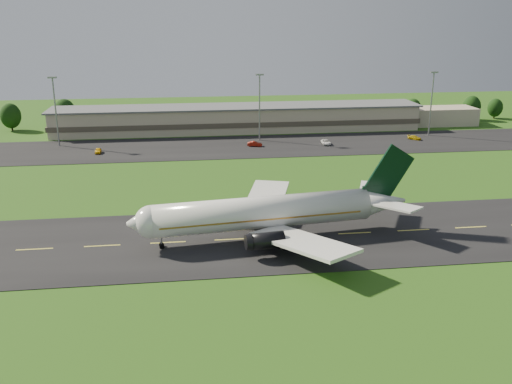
{
  "coord_description": "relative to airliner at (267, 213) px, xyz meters",
  "views": [
    {
      "loc": [
        -19.05,
        -91.65,
        37.51
      ],
      "look_at": [
        -5.71,
        8.0,
        6.0
      ],
      "focal_mm": 40.0,
      "sensor_mm": 36.0,
      "label": 1
    }
  ],
  "objects": [
    {
      "name": "terminal",
      "position": [
        11.17,
        96.08,
        -0.67
      ],
      "size": [
        145.0,
        16.0,
        8.4
      ],
      "color": "#B9A68D",
      "rests_on": "ground"
    },
    {
      "name": "taxiway",
      "position": [
        4.76,
        -0.1,
        -4.61
      ],
      "size": [
        220.0,
        30.0,
        0.1
      ],
      "primitive_type": "cube",
      "color": "black",
      "rests_on": "ground"
    },
    {
      "name": "apron",
      "position": [
        4.76,
        71.9,
        -4.61
      ],
      "size": [
        260.0,
        30.0,
        0.1
      ],
      "primitive_type": "cube",
      "color": "black",
      "rests_on": "ground"
    },
    {
      "name": "light_mast_west",
      "position": [
        -50.24,
        79.9,
        8.08
      ],
      "size": [
        2.4,
        1.2,
        20.35
      ],
      "color": "gray",
      "rests_on": "ground"
    },
    {
      "name": "airliner",
      "position": [
        0.0,
        0.0,
        0.0
      ],
      "size": [
        51.2,
        41.89,
        15.57
      ],
      "rotation": [
        0.0,
        0.0,
        0.12
      ],
      "color": "white",
      "rests_on": "ground"
    },
    {
      "name": "light_mast_centre",
      "position": [
        9.76,
        79.9,
        8.08
      ],
      "size": [
        2.4,
        1.2,
        20.35
      ],
      "color": "gray",
      "rests_on": "ground"
    },
    {
      "name": "service_vehicle_b",
      "position": [
        7.17,
        71.45,
        -3.85
      ],
      "size": [
        4.56,
        2.44,
        1.43
      ],
      "primitive_type": "imported",
      "rotation": [
        0.0,
        0.0,
        1.35
      ],
      "color": "maroon",
      "rests_on": "apron"
    },
    {
      "name": "ground",
      "position": [
        4.76,
        -0.1,
        -4.66
      ],
      "size": [
        360.0,
        360.0,
        0.0
      ],
      "primitive_type": "plane",
      "color": "#224E13",
      "rests_on": "ground"
    },
    {
      "name": "light_mast_east",
      "position": [
        64.76,
        79.9,
        8.08
      ],
      "size": [
        2.4,
        1.2,
        20.35
      ],
      "color": "gray",
      "rests_on": "ground"
    },
    {
      "name": "tree_line",
      "position": [
        26.76,
        106.09,
        0.17
      ],
      "size": [
        197.9,
        9.58,
        10.15
      ],
      "color": "black",
      "rests_on": "ground"
    },
    {
      "name": "service_vehicle_a",
      "position": [
        -37.57,
        68.64,
        -3.88
      ],
      "size": [
        1.74,
        4.07,
        1.37
      ],
      "primitive_type": "imported",
      "rotation": [
        0.0,
        0.0,
        0.03
      ],
      "color": "yellow",
      "rests_on": "apron"
    },
    {
      "name": "service_vehicle_d",
      "position": [
        57.67,
        74.12,
        -3.94
      ],
      "size": [
        4.2,
        4.31,
        1.24
      ],
      "primitive_type": "imported",
      "rotation": [
        0.0,
        0.0,
        0.75
      ],
      "color": "#BFA00B",
      "rests_on": "apron"
    },
    {
      "name": "service_vehicle_c",
      "position": [
        28.65,
        71.15,
        -3.87
      ],
      "size": [
        2.29,
        4.97,
        1.38
      ],
      "primitive_type": "imported",
      "rotation": [
        0.0,
        0.0,
        0.0
      ],
      "color": "silver",
      "rests_on": "apron"
    }
  ]
}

